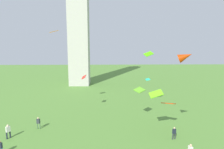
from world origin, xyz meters
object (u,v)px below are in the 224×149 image
(kite_flying_3, at_px, (156,94))
(kite_flying_5, at_px, (54,32))
(kite_flying_4, at_px, (148,79))
(kite_flying_6, at_px, (149,54))
(person_1, at_px, (174,132))
(kite_flying_1, at_px, (185,57))
(kite_flying_7, at_px, (84,77))
(person_2, at_px, (0,147))
(person_4, at_px, (8,131))
(kite_flying_2, at_px, (140,90))
(kite_flying_0, at_px, (168,103))
(person_3, at_px, (38,122))

(kite_flying_3, bearing_deg, kite_flying_5, -27.87)
(kite_flying_4, relative_size, kite_flying_6, 0.72)
(person_1, xyz_separation_m, kite_flying_1, (0.29, -1.29, 9.47))
(person_1, distance_m, kite_flying_7, 16.65)
(person_2, distance_m, kite_flying_5, 17.66)
(person_4, relative_size, kite_flying_3, 1.11)
(person_4, bearing_deg, kite_flying_4, -18.21)
(kite_flying_1, relative_size, kite_flying_2, 0.98)
(person_4, relative_size, kite_flying_0, 0.88)
(person_2, height_order, person_4, person_4)
(kite_flying_2, height_order, kite_flying_7, kite_flying_7)
(person_4, bearing_deg, kite_flying_6, -28.64)
(kite_flying_7, bearing_deg, person_3, -36.63)
(person_2, xyz_separation_m, kite_flying_4, (19.68, 17.63, 4.14))
(person_2, bearing_deg, kite_flying_1, 8.38)
(person_3, bearing_deg, kite_flying_3, -178.69)
(person_4, bearing_deg, kite_flying_7, -5.79)
(person_3, relative_size, person_4, 0.92)
(kite_flying_1, bearing_deg, kite_flying_3, 79.26)
(kite_flying_0, bearing_deg, kite_flying_2, -7.23)
(kite_flying_1, xyz_separation_m, kite_flying_7, (-12.56, 11.13, -4.00))
(kite_flying_5, bearing_deg, kite_flying_4, -11.54)
(kite_flying_3, relative_size, kite_flying_6, 0.96)
(person_2, bearing_deg, person_1, 12.14)
(kite_flying_2, relative_size, kite_flying_5, 1.31)
(person_1, height_order, kite_flying_3, kite_flying_3)
(person_4, distance_m, kite_flying_5, 15.67)
(kite_flying_1, bearing_deg, person_2, 117.86)
(kite_flying_6, distance_m, kite_flying_7, 11.66)
(kite_flying_2, distance_m, kite_flying_4, 9.76)
(kite_flying_1, bearing_deg, person_3, 99.01)
(kite_flying_7, bearing_deg, person_1, 56.88)
(kite_flying_0, xyz_separation_m, kite_flying_7, (-12.28, 7.30, 2.52))
(person_4, distance_m, kite_flying_1, 23.12)
(kite_flying_0, relative_size, kite_flying_5, 1.37)
(kite_flying_3, relative_size, kite_flying_5, 1.09)
(person_3, bearing_deg, kite_flying_6, -148.31)
(person_2, height_order, kite_flying_0, kite_flying_0)
(kite_flying_1, bearing_deg, person_4, 107.99)
(person_3, relative_size, kite_flying_1, 0.87)
(kite_flying_5, bearing_deg, kite_flying_3, -61.60)
(person_2, bearing_deg, person_4, 110.35)
(kite_flying_2, bearing_deg, kite_flying_3, -124.17)
(kite_flying_0, relative_size, kite_flying_1, 1.07)
(person_2, distance_m, kite_flying_1, 22.20)
(person_2, relative_size, kite_flying_6, 0.91)
(kite_flying_0, bearing_deg, kite_flying_6, -43.00)
(person_3, distance_m, kite_flying_7, 10.09)
(person_1, distance_m, kite_flying_2, 7.83)
(kite_flying_6, bearing_deg, kite_flying_5, 162.58)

